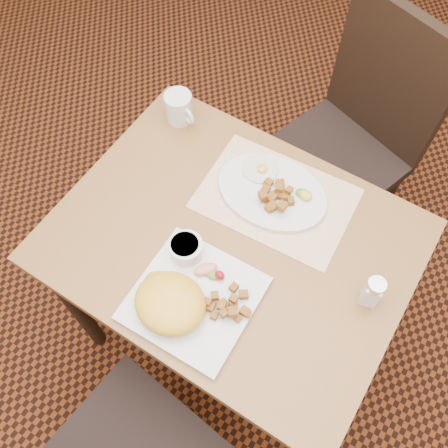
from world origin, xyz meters
TOP-DOWN VIEW (x-y plane):
  - ground at (0.00, 0.00)m, footprint 8.00×8.00m
  - table at (0.00, 0.00)m, footprint 0.90×0.70m
  - chair_far at (0.08, 0.67)m, footprint 0.53×0.54m
  - placemat at (0.04, 0.17)m, footprint 0.42×0.31m
  - plate_square at (0.01, -0.19)m, footprint 0.29×0.29m
  - plate_oval at (0.02, 0.17)m, footprint 0.31×0.23m
  - hollandaise_mound at (-0.02, -0.24)m, footprint 0.18×0.15m
  - ramekin at (-0.07, -0.10)m, footprint 0.08×0.08m
  - garnish_sq at (0.01, -0.12)m, footprint 0.08×0.07m
  - fried_egg at (-0.04, 0.22)m, footprint 0.10×0.10m
  - garnish_ov at (0.10, 0.20)m, footprint 0.05×0.04m
  - salt_shaker at (0.36, 0.03)m, footprint 0.05×0.05m
  - coffee_mug at (-0.34, 0.26)m, footprint 0.11×0.08m
  - home_fries_sq at (0.09, -0.17)m, footprint 0.11×0.10m
  - home_fries_ov at (0.04, 0.16)m, footprint 0.10×0.11m

SIDE VIEW (x-z plane):
  - ground at x=0.00m, z-range 0.00..0.00m
  - chair_far at x=0.08m, z-range 0.05..1.02m
  - table at x=0.00m, z-range 0.27..1.02m
  - placemat at x=0.04m, z-range 0.75..0.75m
  - plate_square at x=0.01m, z-range 0.75..0.77m
  - plate_oval at x=0.02m, z-range 0.75..0.77m
  - fried_egg at x=-0.04m, z-range 0.76..0.78m
  - garnish_sq at x=0.01m, z-range 0.76..0.79m
  - garnish_ov at x=0.10m, z-range 0.77..0.79m
  - home_fries_sq at x=0.09m, z-range 0.76..0.80m
  - home_fries_ov at x=0.04m, z-range 0.76..0.80m
  - ramekin at x=-0.07m, z-range 0.77..0.81m
  - coffee_mug at x=-0.34m, z-range 0.75..0.84m
  - hollandaise_mound at x=-0.02m, z-range 0.76..0.83m
  - salt_shaker at x=0.36m, z-range 0.75..0.85m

